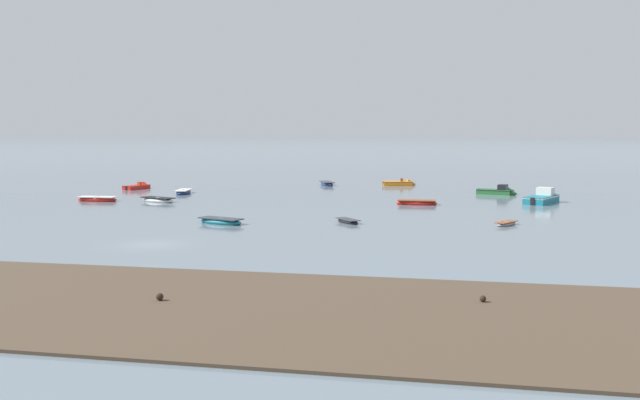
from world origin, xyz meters
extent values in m
plane|color=slate|center=(0.00, 0.00, 0.00)|extent=(800.00, 800.00, 0.00)
cube|color=#4C3D2D|center=(4.24, -16.84, 0.07)|extent=(375.98, 16.33, 0.15)
sphere|color=#2D2116|center=(23.58, -13.51, 0.31)|extent=(0.32, 0.32, 0.32)
sphere|color=#2D2116|center=(7.97, -16.40, 0.33)|extent=(0.37, 0.37, 0.37)
ellipsoid|color=white|center=(-12.16, 28.38, 0.16)|extent=(4.80, 3.17, 0.72)
cube|color=black|center=(-12.16, 28.38, 0.47)|extent=(4.45, 3.00, 0.10)
cube|color=black|center=(-12.16, 28.38, 0.36)|extent=(0.80, 1.41, 0.07)
cube|color=#197084|center=(30.83, 35.71, 0.28)|extent=(4.41, 6.05, 1.10)
cone|color=#197084|center=(32.02, 38.38, 0.28)|extent=(2.73, 2.50, 2.21)
cube|color=silver|center=(30.85, 35.77, 0.69)|extent=(4.50, 6.19, 0.12)
cube|color=silver|center=(31.37, 36.93, 1.25)|extent=(2.14, 1.94, 0.86)
cube|color=#384751|center=(31.65, 37.55, 1.31)|extent=(1.65, 0.96, 0.68)
cube|color=black|center=(29.71, 33.22, 0.44)|extent=(0.54, 0.49, 0.78)
ellipsoid|color=red|center=(17.18, 31.34, 0.16)|extent=(4.56, 1.67, 0.71)
cube|color=brown|center=(17.18, 31.34, 0.46)|extent=(4.20, 1.63, 0.10)
cube|color=brown|center=(17.18, 31.34, 0.36)|extent=(0.32, 1.40, 0.07)
cube|color=red|center=(-21.92, 43.10, 0.19)|extent=(2.72, 4.09, 0.74)
cone|color=red|center=(-21.27, 44.96, 0.19)|extent=(1.80, 1.61, 1.49)
cube|color=brown|center=(-21.90, 43.14, 0.47)|extent=(2.78, 4.18, 0.08)
cube|color=brown|center=(-21.73, 43.64, 0.76)|extent=(0.58, 0.47, 0.41)
cube|color=black|center=(-22.52, 41.35, 0.30)|extent=(0.36, 0.32, 0.53)
ellipsoid|color=#197084|center=(1.14, 12.08, 0.16)|extent=(4.72, 2.93, 0.71)
cube|color=#33383F|center=(1.14, 12.08, 0.46)|extent=(4.37, 2.78, 0.09)
cube|color=#33383F|center=(1.14, 12.08, 0.35)|extent=(0.72, 1.39, 0.07)
cube|color=orange|center=(12.55, 56.52, 0.20)|extent=(4.39, 2.67, 0.81)
cone|color=orange|center=(14.63, 57.06, 0.20)|extent=(1.64, 1.89, 1.62)
cube|color=brown|center=(12.60, 56.53, 0.50)|extent=(4.49, 2.73, 0.09)
cube|color=brown|center=(13.16, 56.68, 0.83)|extent=(0.48, 0.61, 0.45)
cube|color=black|center=(10.61, 56.02, 0.32)|extent=(0.32, 0.37, 0.57)
ellipsoid|color=black|center=(12.19, 14.85, 0.11)|extent=(2.80, 3.09, 0.49)
cube|color=#33383F|center=(12.19, 14.85, 0.32)|extent=(2.62, 2.88, 0.07)
cube|color=#33383F|center=(12.19, 14.85, 0.25)|extent=(0.87, 0.76, 0.05)
ellipsoid|color=navy|center=(-13.10, 38.30, 0.16)|extent=(2.20, 4.72, 0.72)
cube|color=silver|center=(-13.10, 38.30, 0.47)|extent=(2.12, 4.36, 0.10)
cube|color=silver|center=(-13.10, 38.30, 0.36)|extent=(1.43, 0.49, 0.07)
ellipsoid|color=red|center=(-19.34, 27.62, 0.17)|extent=(4.79, 1.80, 0.75)
cube|color=silver|center=(-19.34, 27.62, 0.49)|extent=(4.41, 1.75, 0.10)
cube|color=silver|center=(-19.34, 27.62, 0.37)|extent=(0.35, 1.47, 0.07)
ellipsoid|color=gray|center=(26.08, 16.09, 0.10)|extent=(2.30, 2.99, 0.46)
cube|color=brown|center=(26.08, 16.09, 0.30)|extent=(2.17, 2.78, 0.06)
cube|color=brown|center=(26.08, 16.09, 0.23)|extent=(0.86, 0.60, 0.05)
ellipsoid|color=navy|center=(2.39, 55.04, 0.16)|extent=(3.23, 4.79, 0.72)
cube|color=#33383F|center=(2.39, 55.04, 0.47)|extent=(3.06, 4.45, 0.10)
cube|color=#33383F|center=(2.39, 55.04, 0.36)|extent=(1.40, 0.82, 0.07)
ellipsoid|color=navy|center=(32.89, 47.36, 0.11)|extent=(1.19, 3.23, 0.51)
cube|color=black|center=(32.89, 47.36, 0.33)|extent=(1.16, 2.97, 0.07)
cube|color=black|center=(32.89, 47.36, 0.25)|extent=(0.99, 0.23, 0.05)
cube|color=#23602D|center=(26.02, 45.43, 0.21)|extent=(4.62, 2.99, 0.84)
cone|color=#23602D|center=(28.15, 44.75, 0.21)|extent=(1.79, 2.01, 1.69)
cube|color=black|center=(26.07, 45.41, 0.53)|extent=(4.72, 3.05, 0.09)
cube|color=black|center=(26.99, 45.12, 0.96)|extent=(1.38, 1.58, 0.66)
cube|color=#384751|center=(27.48, 44.96, 1.01)|extent=(0.61, 1.29, 0.52)
cube|color=black|center=(24.02, 46.06, 0.34)|extent=(0.35, 0.40, 0.60)
camera|label=1|loc=(22.80, -49.29, 8.75)|focal=40.91mm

